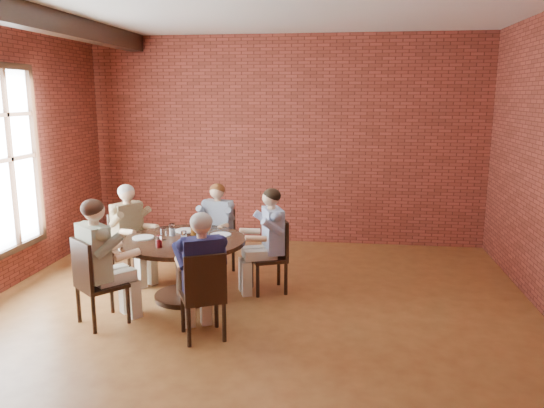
# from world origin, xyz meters

# --- Properties ---
(floor) EXTENTS (7.00, 7.00, 0.00)m
(floor) POSITION_xyz_m (0.00, 0.00, 0.00)
(floor) COLOR #A06831
(floor) RESTS_ON ground
(wall_back) EXTENTS (7.00, 0.00, 7.00)m
(wall_back) POSITION_xyz_m (0.00, 3.50, 1.70)
(wall_back) COLOR brown
(wall_back) RESTS_ON ground
(wall_front) EXTENTS (7.00, 0.00, 7.00)m
(wall_front) POSITION_xyz_m (0.00, -3.50, 1.70)
(wall_front) COLOR brown
(wall_front) RESTS_ON ground
(ceiling_beam) EXTENTS (0.22, 6.90, 0.26)m
(ceiling_beam) POSITION_xyz_m (-2.45, 0.00, 3.27)
(ceiling_beam) COLOR black
(ceiling_beam) RESTS_ON ceiling
(dining_table) EXTENTS (1.49, 1.49, 0.75)m
(dining_table) POSITION_xyz_m (-0.90, 0.72, 0.53)
(dining_table) COLOR black
(dining_table) RESTS_ON floor
(chair_a) EXTENTS (0.54, 0.54, 0.93)m
(chair_a) POSITION_xyz_m (0.15, 1.14, 0.50)
(chair_a) COLOR black
(chair_a) RESTS_ON floor
(diner_a) EXTENTS (0.78, 0.71, 1.31)m
(diner_a) POSITION_xyz_m (0.07, 1.11, 0.66)
(diner_a) COLOR #364C8C
(diner_a) RESTS_ON floor
(chair_b) EXTENTS (0.46, 0.46, 0.90)m
(chair_b) POSITION_xyz_m (-0.71, 1.74, 0.49)
(chair_b) COLOR black
(chair_b) RESTS_ON floor
(diner_b) EXTENTS (0.58, 0.67, 1.26)m
(diner_b) POSITION_xyz_m (-0.72, 1.67, 0.63)
(diner_b) COLOR gray
(diner_b) RESTS_ON floor
(chair_c) EXTENTS (0.56, 0.56, 0.92)m
(chair_c) POSITION_xyz_m (-1.85, 1.27, 0.50)
(chair_c) COLOR black
(chair_c) RESTS_ON floor
(diner_c) EXTENTS (0.79, 0.75, 1.30)m
(diner_c) POSITION_xyz_m (-1.78, 1.23, 0.65)
(diner_c) COLOR brown
(diner_c) RESTS_ON floor
(chair_d) EXTENTS (0.63, 0.63, 0.96)m
(chair_d) POSITION_xyz_m (-1.63, -0.16, 0.52)
(chair_d) COLOR black
(chair_d) RESTS_ON floor
(diner_d) EXTENTS (0.86, 0.88, 1.37)m
(diner_d) POSITION_xyz_m (-1.57, -0.09, 0.69)
(diner_d) COLOR gray
(diner_d) RESTS_ON floor
(chair_e) EXTENTS (0.56, 0.56, 0.93)m
(chair_e) POSITION_xyz_m (-0.37, -0.35, 0.50)
(chair_e) COLOR black
(chair_e) RESTS_ON floor
(diner_e) EXTENTS (0.74, 0.80, 1.31)m
(diner_e) POSITION_xyz_m (-0.41, -0.27, 0.66)
(diner_e) COLOR #16163E
(diner_e) RESTS_ON floor
(plate_a) EXTENTS (0.26, 0.26, 0.01)m
(plate_a) POSITION_xyz_m (-0.50, 0.94, 0.76)
(plate_a) COLOR white
(plate_a) RESTS_ON dining_table
(plate_b) EXTENTS (0.26, 0.26, 0.01)m
(plate_b) POSITION_xyz_m (-0.99, 1.10, 0.76)
(plate_b) COLOR white
(plate_b) RESTS_ON dining_table
(plate_c) EXTENTS (0.26, 0.26, 0.01)m
(plate_c) POSITION_xyz_m (-1.39, 0.69, 0.76)
(plate_c) COLOR white
(plate_c) RESTS_ON dining_table
(plate_d) EXTENTS (0.26, 0.26, 0.01)m
(plate_d) POSITION_xyz_m (-0.60, 0.41, 0.76)
(plate_d) COLOR white
(plate_d) RESTS_ON dining_table
(glass_a) EXTENTS (0.07, 0.07, 0.14)m
(glass_a) POSITION_xyz_m (-0.67, 0.69, 0.82)
(glass_a) COLOR white
(glass_a) RESTS_ON dining_table
(glass_b) EXTENTS (0.07, 0.07, 0.14)m
(glass_b) POSITION_xyz_m (-0.84, 0.92, 0.82)
(glass_b) COLOR white
(glass_b) RESTS_ON dining_table
(glass_c) EXTENTS (0.07, 0.07, 0.14)m
(glass_c) POSITION_xyz_m (-1.10, 0.91, 0.82)
(glass_c) COLOR white
(glass_c) RESTS_ON dining_table
(glass_d) EXTENTS (0.07, 0.07, 0.14)m
(glass_d) POSITION_xyz_m (-1.08, 0.85, 0.82)
(glass_d) COLOR white
(glass_d) RESTS_ON dining_table
(glass_e) EXTENTS (0.07, 0.07, 0.14)m
(glass_e) POSITION_xyz_m (-1.12, 0.65, 0.82)
(glass_e) COLOR white
(glass_e) RESTS_ON dining_table
(glass_f) EXTENTS (0.07, 0.07, 0.14)m
(glass_f) POSITION_xyz_m (-1.06, 0.33, 0.82)
(glass_f) COLOR white
(glass_f) RESTS_ON dining_table
(glass_g) EXTENTS (0.07, 0.07, 0.14)m
(glass_g) POSITION_xyz_m (-0.84, 0.56, 0.82)
(glass_g) COLOR white
(glass_g) RESTS_ON dining_table
(smartphone) EXTENTS (0.11, 0.15, 0.01)m
(smartphone) POSITION_xyz_m (-0.49, 0.38, 0.75)
(smartphone) COLOR black
(smartphone) RESTS_ON dining_table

